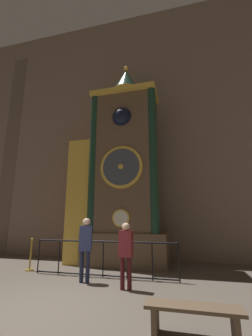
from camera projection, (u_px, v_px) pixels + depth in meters
The scene contains 8 objects.
ground_plane at pixel (37, 312), 4.17m from camera, with size 28.00×28.00×0.00m, color brown.
cathedral_back_wall at pixel (122, 125), 11.39m from camera, with size 24.00×0.32×12.72m.
clock_tower at pixel (119, 173), 9.32m from camera, with size 3.98×1.84×8.62m.
railing_fence at pixel (103, 257), 6.81m from camera, with size 4.53×0.05×1.05m.
visitor_near at pixel (86, 243), 6.35m from camera, with size 0.39×0.31×1.72m.
visitor_far at pixel (126, 249), 5.69m from camera, with size 0.36×0.24×1.60m.
stanchion_post at pixel (30, 260), 7.67m from camera, with size 0.28×0.28×1.06m.
visitor_bench at pixel (193, 314), 3.29m from camera, with size 1.41×0.40×0.44m.
Camera 1 is at (2.78, -4.09, 1.67)m, focal length 24.00 mm.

